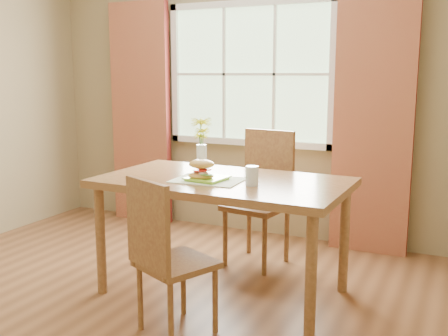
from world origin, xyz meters
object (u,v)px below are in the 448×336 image
water_glass (252,176)px  chair_near (165,251)px  chair_far (263,191)px  dining_table (223,191)px  flower_vase (201,139)px  croissant_sandwich (201,170)px

water_glass → chair_near: bearing=-116.5°
chair_near → chair_far: (0.05, 1.41, 0.07)m
dining_table → chair_far: bearing=89.9°
chair_far → water_glass: size_ratio=8.56×
chair_far → chair_near: bearing=-83.0°
dining_table → flower_vase: bearing=141.7°
dining_table → chair_near: chair_near is taller
croissant_sandwich → flower_vase: 0.46m
chair_far → croissant_sandwich: (-0.10, -0.86, 0.31)m
dining_table → chair_near: 0.73m
flower_vase → dining_table: bearing=-39.4°
chair_near → chair_far: size_ratio=0.88×
croissant_sandwich → flower_vase: size_ratio=0.52×
chair_far → water_glass: chair_far is taller
dining_table → water_glass: size_ratio=13.49×
flower_vase → chair_near: bearing=-74.9°
chair_far → water_glass: 0.90m
dining_table → chair_near: (-0.03, -0.69, -0.21)m
water_glass → flower_vase: size_ratio=0.32×
dining_table → flower_vase: 0.48m
chair_near → chair_far: chair_far is taller
water_glass → flower_vase: flower_vase is taller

